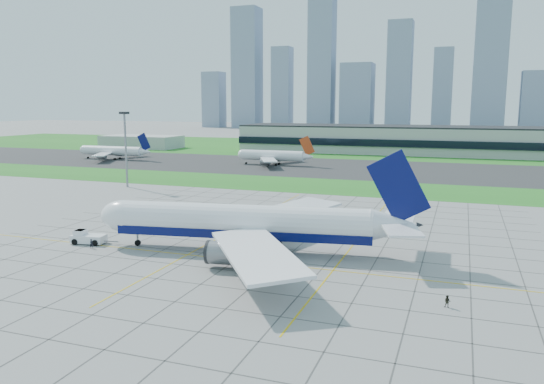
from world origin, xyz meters
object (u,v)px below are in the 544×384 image
object	(u,v)px
distant_jet_0	(113,151)
distant_jet_1	(274,156)
light_mast	(125,140)
crew_far	(447,302)
pushback_tug	(87,238)
airliner	(245,223)
crew_near	(92,244)

from	to	relation	value
distant_jet_0	distant_jet_1	xyz separation A→B (m)	(86.54, 3.56, -0.00)
light_mast	distant_jet_0	world-z (taller)	light_mast
crew_far	distant_jet_0	world-z (taller)	distant_jet_0
pushback_tug	distant_jet_1	xyz separation A→B (m)	(-11.78, 146.28, 3.27)
distant_jet_0	distant_jet_1	distance (m)	86.62
airliner	crew_far	bearing A→B (deg)	-33.35
distant_jet_1	pushback_tug	bearing A→B (deg)	-85.39
distant_jet_1	light_mast	bearing A→B (deg)	-107.33
light_mast	airliner	size ratio (longest dim) A/B	0.40
crew_far	distant_jet_1	bearing A→B (deg)	127.05
pushback_tug	distant_jet_0	bearing A→B (deg)	115.63
light_mast	pushback_tug	bearing A→B (deg)	-61.10
light_mast	distant_jet_1	size ratio (longest dim) A/B	0.60
pushback_tug	crew_near	size ratio (longest dim) A/B	5.37
distant_jet_0	distant_jet_1	bearing A→B (deg)	2.36
airliner	pushback_tug	bearing A→B (deg)	-179.49
airliner	distant_jet_0	bearing A→B (deg)	124.72
crew_near	light_mast	bearing A→B (deg)	62.75
crew_near	distant_jet_1	bearing A→B (deg)	38.54
pushback_tug	distant_jet_1	world-z (taller)	distant_jet_1
pushback_tug	crew_near	xyz separation A→B (m)	(3.35, -2.88, -0.29)
crew_far	crew_near	bearing A→B (deg)	-177.81
crew_near	crew_far	bearing A→B (deg)	-64.68
airliner	distant_jet_0	size ratio (longest dim) A/B	1.50
pushback_tug	distant_jet_0	distance (m)	173.35
crew_far	light_mast	bearing A→B (deg)	153.47
distant_jet_0	distant_jet_1	size ratio (longest dim) A/B	1.00
crew_far	distant_jet_1	size ratio (longest dim) A/B	0.04
distant_jet_1	crew_far	bearing A→B (deg)	-62.57
light_mast	pushback_tug	world-z (taller)	light_mast
airliner	pushback_tug	world-z (taller)	airliner
light_mast	distant_jet_0	xyz separation A→B (m)	(-61.63, 76.26, -11.70)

